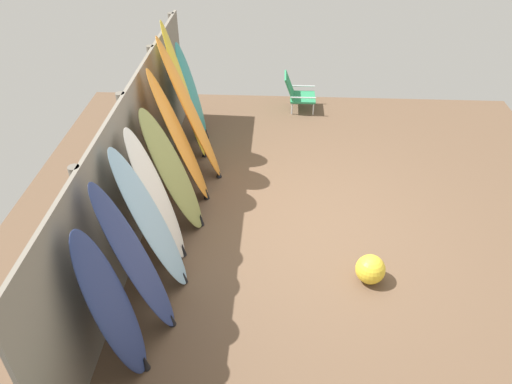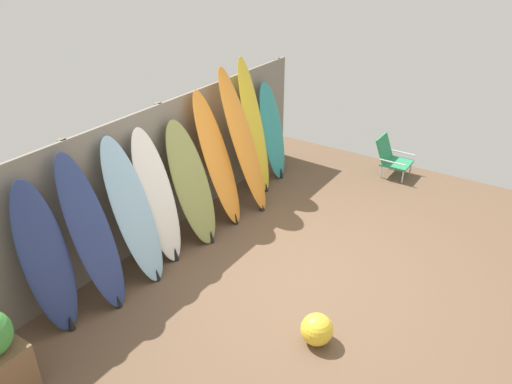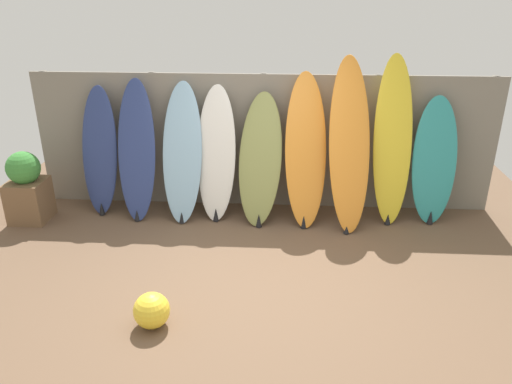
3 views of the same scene
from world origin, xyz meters
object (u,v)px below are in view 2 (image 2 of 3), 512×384
Objects in this scene: surfboard_skyblue_2 at (134,213)px; surfboard_olive_4 at (192,184)px; surfboard_navy_1 at (92,235)px; beach_chair at (391,157)px; surfboard_white_3 at (158,198)px; surfboard_yellow_7 at (254,128)px; surfboard_navy_0 at (46,260)px; surfboard_orange_5 at (218,160)px; surfboard_orange_6 at (243,141)px; surfboard_teal_8 at (273,132)px; beach_ball at (317,329)px.

surfboard_skyblue_2 is 1.00m from surfboard_olive_4.
surfboard_navy_1 reaches higher than beach_chair.
surfboard_yellow_7 is (2.21, 0.05, 0.20)m from surfboard_white_3.
surfboard_navy_0 reaches higher than surfboard_olive_4.
surfboard_orange_5 is (1.56, -0.03, 0.07)m from surfboard_skyblue_2.
surfboard_olive_4 is at bearing -176.02° from surfboard_yellow_7.
surfboard_olive_4 is 0.78× the size of surfboard_yellow_7.
surfboard_orange_5 is 2.88× the size of beach_chair.
surfboard_orange_5 is (2.67, -0.12, 0.10)m from surfboard_navy_0.
surfboard_navy_0 is 2.11m from surfboard_olive_4.
surfboard_navy_0 is at bearing 139.95° from beach_chair.
surfboard_navy_1 is at bearing 177.96° from surfboard_orange_6.
surfboard_white_3 is 2.22m from surfboard_yellow_7.
surfboard_olive_4 is 2.50× the size of beach_chair.
surfboard_skyblue_2 is 0.43m from surfboard_white_3.
surfboard_orange_6 reaches higher than surfboard_skyblue_2.
surfboard_teal_8 is at bearing 1.05° from surfboard_white_3.
surfboard_navy_1 is 1.04× the size of surfboard_white_3.
surfboard_teal_8 is 4.83× the size of beach_ball.
surfboard_white_3 is at bearing 173.62° from surfboard_olive_4.
surfboard_olive_4 is 2.19m from surfboard_teal_8.
beach_chair is (4.33, -1.56, -0.53)m from surfboard_skyblue_2.
surfboard_navy_1 is 5.19m from beach_chair.
surfboard_teal_8 reaches higher than beach_ball.
surfboard_skyblue_2 is (1.11, -0.09, 0.03)m from surfboard_navy_0.
beach_ball is at bearing 167.08° from beach_chair.
surfboard_navy_0 is at bearing 176.79° from surfboard_orange_6.
surfboard_skyblue_2 is 4.63m from beach_chair.
beach_ball is (0.14, -2.32, -0.69)m from surfboard_skyblue_2.
surfboard_skyblue_2 reaches higher than surfboard_white_3.
surfboard_olive_4 is (1.59, -0.03, -0.07)m from surfboard_navy_1.
surfboard_orange_5 reaches higher than surfboard_olive_4.
surfboard_orange_6 is 2.77m from beach_chair.
surfboard_orange_6 is at bearing -170.90° from surfboard_teal_8.
surfboard_yellow_7 is (3.75, -0.00, 0.21)m from surfboard_navy_0.
surfboard_navy_1 is 0.84× the size of surfboard_yellow_7.
surfboard_orange_5 is 0.54m from surfboard_orange_6.
surfboard_skyblue_2 reaches higher than surfboard_teal_8.
surfboard_navy_0 is 3.75m from surfboard_yellow_7.
surfboard_orange_5 is at bearing -0.97° from surfboard_skyblue_2.
surfboard_navy_1 reaches higher than beach_ball.
surfboard_white_3 is at bearing 83.02° from beach_ball.
surfboard_teal_8 is at bearing -0.05° from surfboard_navy_0.
surfboard_orange_6 is (2.68, -0.10, 0.17)m from surfboard_navy_1.
surfboard_skyblue_2 is 2.67× the size of beach_chair.
surfboard_olive_4 is (0.56, -0.06, -0.03)m from surfboard_white_3.
surfboard_white_3 reaches higher than beach_ball.
surfboard_teal_8 is (1.10, 0.18, -0.25)m from surfboard_orange_6.
beach_ball is at bearing -72.47° from surfboard_navy_1.
surfboard_navy_1 is 2.53m from beach_ball.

